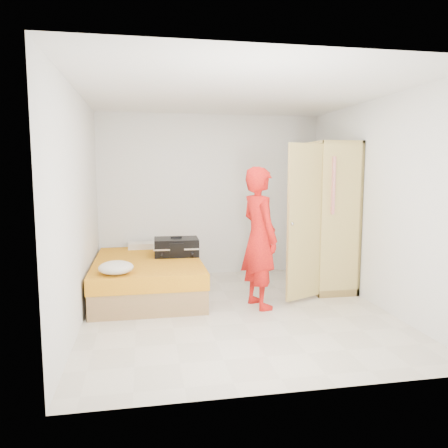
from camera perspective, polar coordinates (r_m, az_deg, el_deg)
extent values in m
plane|color=beige|center=(5.46, 1.58, -11.27)|extent=(4.00, 4.00, 0.00)
plane|color=white|center=(5.25, 1.69, 16.75)|extent=(4.00, 4.00, 0.00)
cube|color=white|center=(7.16, -1.74, 3.77)|extent=(3.60, 0.02, 2.60)
cube|color=white|center=(3.28, 9.00, -0.44)|extent=(3.60, 0.02, 2.60)
cube|color=white|center=(5.13, -18.45, 2.03)|extent=(0.02, 4.00, 2.60)
cube|color=white|center=(5.84, 19.18, 2.59)|extent=(0.02, 4.00, 2.60)
cube|color=#996C45|center=(6.17, -9.88, -7.74)|extent=(1.40, 2.00, 0.30)
cube|color=gold|center=(6.11, -9.93, -5.47)|extent=(1.42, 2.02, 0.20)
cube|color=tan|center=(6.65, 15.04, 1.10)|extent=(0.04, 1.20, 2.10)
cube|color=tan|center=(6.01, 15.09, 0.47)|extent=(0.58, 0.04, 2.10)
cube|color=tan|center=(7.07, 11.04, 1.56)|extent=(0.58, 0.04, 2.10)
cube|color=tan|center=(6.51, 13.16, 10.11)|extent=(0.58, 1.20, 0.04)
cube|color=#AA8C49|center=(6.71, 12.66, -7.46)|extent=(0.58, 1.20, 0.10)
cube|color=tan|center=(6.71, 9.77, 1.30)|extent=(0.04, 0.59, 2.00)
cube|color=tan|center=(5.69, 10.49, 0.23)|extent=(0.55, 0.29, 2.00)
cylinder|color=#B2B2B7|center=(6.50, 13.12, 8.71)|extent=(0.02, 1.10, 0.02)
imported|color=red|center=(5.45, 4.64, -1.80)|extent=(0.57, 0.73, 1.76)
cube|color=black|center=(6.28, -6.24, -2.98)|extent=(0.63, 0.46, 0.25)
cube|color=black|center=(6.25, -6.26, -1.73)|extent=(0.16, 0.05, 0.03)
ellipsoid|color=beige|center=(5.31, -13.93, -5.55)|extent=(0.41, 0.41, 0.15)
cube|color=beige|center=(6.91, -10.34, -2.77)|extent=(0.50, 0.26, 0.09)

